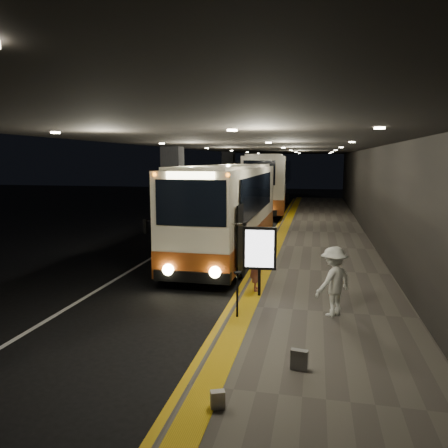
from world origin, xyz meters
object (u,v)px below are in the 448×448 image
(coach_second, at_px, (267,185))
(bag_polka, at_px, (299,360))
(passenger_boarding, at_px, (257,265))
(passenger_waiting_white, at_px, (334,281))
(stanchion_post, at_px, (237,295))
(info_sign, at_px, (260,250))
(bag_plain, at_px, (218,399))
(coach_main, at_px, (229,213))

(coach_second, height_order, bag_polka, coach_second)
(passenger_boarding, height_order, passenger_waiting_white, passenger_waiting_white)
(bag_polka, bearing_deg, stanchion_post, 123.39)
(info_sign, bearing_deg, bag_plain, -92.90)
(coach_main, xyz_separation_m, stanchion_post, (1.69, -7.53, -1.00))
(coach_main, height_order, stanchion_post, coach_main)
(coach_second, xyz_separation_m, bag_plain, (2.29, -27.08, -1.67))
(passenger_boarding, height_order, stanchion_post, passenger_boarding)
(coach_second, relative_size, bag_plain, 48.50)
(coach_second, bearing_deg, bag_plain, -88.70)
(passenger_waiting_white, relative_size, bag_polka, 4.60)
(passenger_boarding, height_order, bag_polka, passenger_boarding)
(passenger_boarding, xyz_separation_m, stanchion_post, (-0.15, -2.22, -0.20))
(coach_main, bearing_deg, passenger_boarding, -70.30)
(passenger_boarding, distance_m, info_sign, 0.75)
(passenger_boarding, height_order, info_sign, info_sign)
(bag_polka, xyz_separation_m, bag_plain, (-1.15, -1.49, -0.05))
(coach_main, distance_m, info_sign, 6.13)
(passenger_waiting_white, bearing_deg, coach_second, -126.96)
(coach_second, bearing_deg, passenger_boarding, -87.97)
(coach_second, bearing_deg, coach_main, -92.79)
(coach_second, xyz_separation_m, info_sign, (2.19, -21.51, -0.51))
(passenger_waiting_white, bearing_deg, passenger_boarding, -85.11)
(passenger_boarding, relative_size, info_sign, 0.78)
(passenger_waiting_white, xyz_separation_m, stanchion_post, (-2.22, -0.61, -0.29))
(coach_second, distance_m, bag_polka, 25.87)
(coach_second, height_order, passenger_boarding, coach_second)
(info_sign, bearing_deg, passenger_boarding, 102.69)
(bag_plain, distance_m, stanchion_post, 3.88)
(stanchion_post, bearing_deg, info_sign, 80.27)
(coach_main, xyz_separation_m, info_sign, (1.99, -5.79, -0.25))
(bag_polka, bearing_deg, passenger_waiting_white, 77.21)
(bag_polka, height_order, stanchion_post, stanchion_post)
(coach_second, bearing_deg, passenger_waiting_white, -83.23)
(bag_polka, distance_m, stanchion_post, 2.83)
(passenger_waiting_white, distance_m, info_sign, 2.27)
(coach_main, height_order, coach_second, coach_second)
(passenger_waiting_white, height_order, bag_plain, passenger_waiting_white)
(info_sign, bearing_deg, coach_second, 91.93)
(passenger_boarding, xyz_separation_m, passenger_waiting_white, (2.06, -1.60, 0.10))
(stanchion_post, bearing_deg, bag_polka, -56.61)
(bag_polka, height_order, bag_plain, bag_polka)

